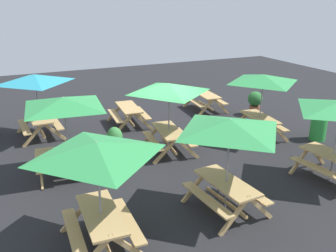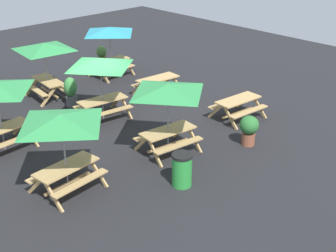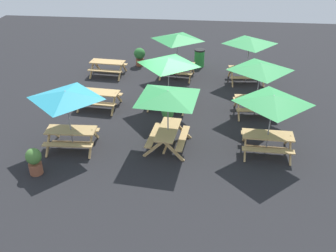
# 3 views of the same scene
# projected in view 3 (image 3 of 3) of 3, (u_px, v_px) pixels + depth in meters

# --- Properties ---
(ground_plane) EXTENTS (31.40, 31.40, 0.00)m
(ground_plane) POSITION_uv_depth(u_px,v_px,m) (172.00, 108.00, 16.78)
(ground_plane) COLOR #232326
(ground_plane) RESTS_ON ground
(picnic_table_0) EXTENTS (2.21, 2.21, 2.34)m
(picnic_table_0) POSITION_uv_depth(u_px,v_px,m) (250.00, 44.00, 18.36)
(picnic_table_0) COLOR tan
(picnic_table_0) RESTS_ON ground
(picnic_table_1) EXTENTS (2.23, 2.23, 2.34)m
(picnic_table_1) POSITION_uv_depth(u_px,v_px,m) (177.00, 40.00, 18.92)
(picnic_table_1) COLOR tan
(picnic_table_1) RESTS_ON ground
(picnic_table_2) EXTENTS (2.81, 2.81, 2.34)m
(picnic_table_2) POSITION_uv_depth(u_px,v_px,m) (168.00, 99.00, 13.00)
(picnic_table_2) COLOR tan
(picnic_table_2) RESTS_ON ground
(picnic_table_3) EXTENTS (2.10, 2.10, 2.34)m
(picnic_table_3) POSITION_uv_depth(u_px,v_px,m) (66.00, 99.00, 12.98)
(picnic_table_3) COLOR tan
(picnic_table_3) RESTS_ON ground
(picnic_table_4) EXTENTS (2.06, 2.06, 2.34)m
(picnic_table_4) POSITION_uv_depth(u_px,v_px,m) (273.00, 104.00, 12.67)
(picnic_table_4) COLOR tan
(picnic_table_4) RESTS_ON ground
(picnic_table_5) EXTENTS (2.15, 2.15, 2.34)m
(picnic_table_5) POSITION_uv_depth(u_px,v_px,m) (260.00, 71.00, 15.30)
(picnic_table_5) COLOR tan
(picnic_table_5) RESTS_ON ground
(picnic_table_6) EXTENTS (1.90, 1.66, 0.81)m
(picnic_table_6) POSITION_uv_depth(u_px,v_px,m) (108.00, 65.00, 19.86)
(picnic_table_6) COLOR tan
(picnic_table_6) RESTS_ON ground
(picnic_table_7) EXTENTS (1.91, 1.66, 0.81)m
(picnic_table_7) POSITION_uv_depth(u_px,v_px,m) (99.00, 96.00, 16.55)
(picnic_table_7) COLOR tan
(picnic_table_7) RESTS_ON ground
(picnic_table_8) EXTENTS (2.22, 2.22, 2.34)m
(picnic_table_8) POSITION_uv_depth(u_px,v_px,m) (169.00, 65.00, 15.85)
(picnic_table_8) COLOR tan
(picnic_table_8) RESTS_ON ground
(trash_bin_green) EXTENTS (0.59, 0.59, 0.98)m
(trash_bin_green) POSITION_uv_depth(u_px,v_px,m) (199.00, 58.00, 21.04)
(trash_bin_green) COLOR green
(trash_bin_green) RESTS_ON ground
(potted_plant_0) EXTENTS (0.51, 0.51, 0.96)m
(potted_plant_0) POSITION_uv_depth(u_px,v_px,m) (34.00, 160.00, 12.33)
(potted_plant_0) COLOR #935138
(potted_plant_0) RESTS_ON ground
(potted_plant_1) EXTENTS (0.51, 0.51, 1.18)m
(potted_plant_1) POSITION_uv_depth(u_px,v_px,m) (168.00, 114.00, 14.91)
(potted_plant_1) COLOR #59595B
(potted_plant_1) RESTS_ON ground
(potted_plant_2) EXTENTS (0.63, 0.63, 1.02)m
(potted_plant_2) POSITION_uv_depth(u_px,v_px,m) (140.00, 56.00, 21.09)
(potted_plant_2) COLOR #935138
(potted_plant_2) RESTS_ON ground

